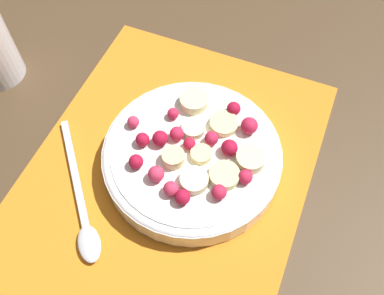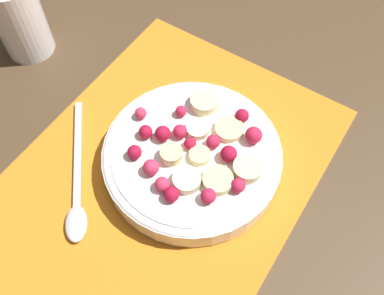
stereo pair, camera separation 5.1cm
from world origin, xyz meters
name	(u,v)px [view 2 (the right image)]	position (x,y,z in m)	size (l,w,h in m)	color
ground_plane	(163,174)	(0.00, 0.00, 0.00)	(3.00, 3.00, 0.00)	#4C3823
placemat	(163,172)	(0.00, 0.00, 0.00)	(0.45, 0.34, 0.01)	orange
fruit_bowl	(193,155)	(0.03, -0.03, 0.03)	(0.22, 0.22, 0.05)	white
spoon	(77,195)	(-0.09, 0.07, 0.01)	(0.17, 0.14, 0.01)	silver
drinking_glass	(19,18)	(0.07, 0.30, 0.06)	(0.07, 0.07, 0.12)	white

